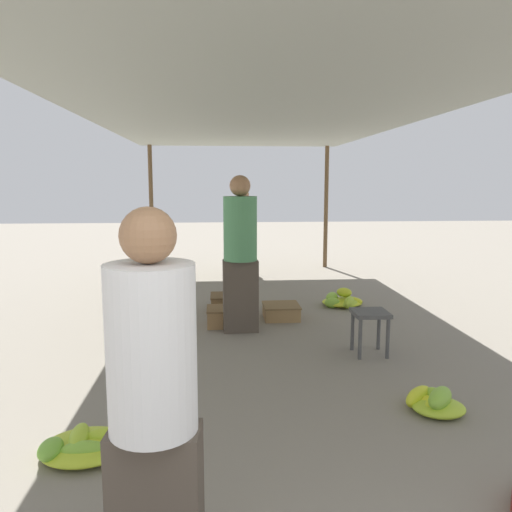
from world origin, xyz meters
The scene contains 14 objects.
canopy_post_back_left centered at (-1.71, 8.40, 1.20)m, with size 0.08×0.08×2.40m, color brown.
canopy_post_back_right centered at (1.71, 8.40, 1.20)m, with size 0.08×0.08×2.40m, color brown.
canopy_tarp centered at (0.00, 4.35, 2.42)m, with size 3.82×8.50×0.04m, color #9EA399.
vendor_foreground centered at (-0.70, 0.44, 0.83)m, with size 0.37×0.37×1.60m.
stool centered at (1.04, 3.26, 0.35)m, with size 0.34×0.34×0.44m.
banana_pile_left_0 centered at (-1.29, 1.58, 0.06)m, with size 0.56×0.49×0.16m.
banana_pile_left_1 centered at (-1.26, 7.54, 0.09)m, with size 0.53×0.47×0.27m.
banana_pile_right_0 centered at (1.15, 1.99, 0.07)m, with size 0.45×0.46×0.19m.
banana_pile_right_1 centered at (1.26, 5.19, 0.07)m, with size 0.57×0.58×0.24m.
crate_near centered at (-0.34, 5.08, 0.11)m, with size 0.42×0.42×0.21m.
crate_mid centered at (0.34, 4.63, 0.09)m, with size 0.45×0.45×0.18m.
crate_far centered at (-0.38, 4.38, 0.11)m, with size 0.40×0.40×0.21m.
shopper_walking_mid centered at (-0.19, 4.14, 0.92)m, with size 0.40×0.39×1.77m.
shopper_walking_far centered at (0.03, 7.69, 0.81)m, with size 0.41×0.41×1.57m.
Camera 1 is at (-0.45, -1.39, 1.68)m, focal length 35.00 mm.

